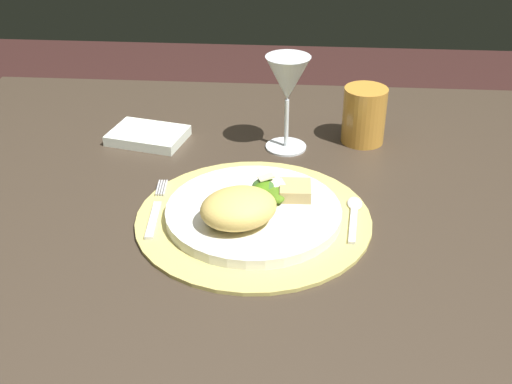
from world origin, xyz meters
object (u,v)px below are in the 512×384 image
object	(u,v)px
napkin	(148,136)
wine_glass	(288,82)
dining_table	(242,252)
amber_tumbler	(364,115)
fork	(156,211)
spoon	(354,212)
dinner_plate	(254,212)

from	to	relation	value
napkin	wine_glass	size ratio (longest dim) A/B	0.78
dining_table	amber_tumbler	distance (m)	0.33
dining_table	fork	bearing A→B (deg)	-140.38
napkin	wine_glass	xyz separation A→B (m)	(0.26, -0.01, 0.12)
dining_table	wine_glass	distance (m)	0.30
napkin	fork	bearing A→B (deg)	-75.11
wine_glass	fork	bearing A→B (deg)	-128.03
dining_table	napkin	world-z (taller)	napkin
dining_table	wine_glass	bearing A→B (deg)	64.25
napkin	amber_tumbler	size ratio (longest dim) A/B	1.30
napkin	wine_glass	distance (m)	0.28
spoon	napkin	xyz separation A→B (m)	(-0.37, 0.23, 0.00)
fork	napkin	bearing A→B (deg)	104.89
dining_table	wine_glass	xyz separation A→B (m)	(0.07, 0.14, 0.26)
amber_tumbler	spoon	bearing A→B (deg)	-96.35
napkin	wine_glass	world-z (taller)	wine_glass
amber_tumbler	napkin	bearing A→B (deg)	-176.25
amber_tumbler	fork	bearing A→B (deg)	-139.57
dinner_plate	fork	bearing A→B (deg)	178.90
dining_table	napkin	size ratio (longest dim) A/B	8.81
amber_tumbler	dining_table	bearing A→B (deg)	-139.11
dinner_plate	spoon	distance (m)	0.15
fork	wine_glass	world-z (taller)	wine_glass
dining_table	napkin	xyz separation A→B (m)	(-0.19, 0.15, 0.14)
fork	wine_glass	bearing A→B (deg)	51.97
fork	wine_glass	xyz separation A→B (m)	(0.19, 0.24, 0.12)
dining_table	spoon	distance (m)	0.24
spoon	amber_tumbler	world-z (taller)	amber_tumbler
napkin	amber_tumbler	bearing A→B (deg)	3.75
fork	napkin	xyz separation A→B (m)	(-0.07, 0.25, 0.00)
dinner_plate	spoon	size ratio (longest dim) A/B	2.07
dinner_plate	wine_glass	bearing A→B (deg)	80.69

